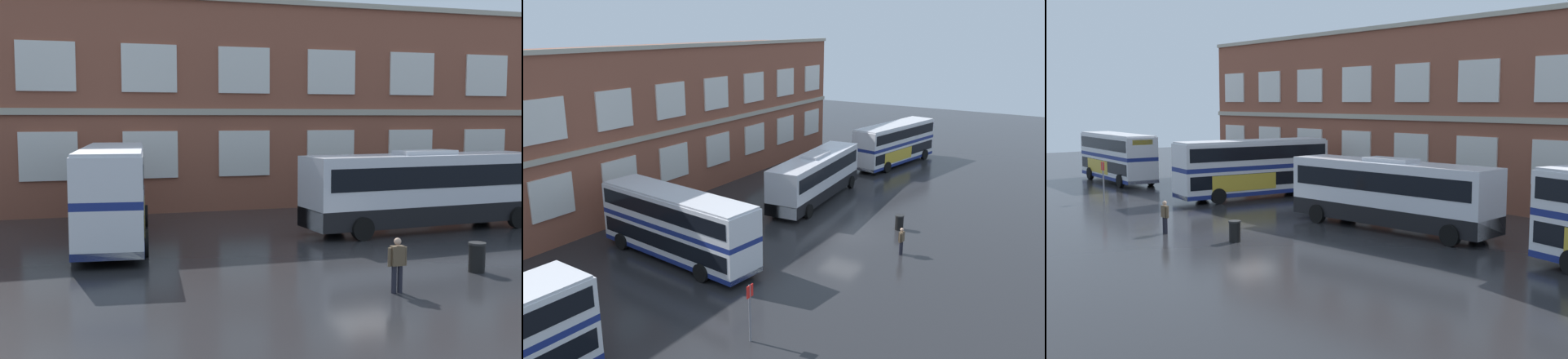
{
  "view_description": "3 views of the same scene",
  "coord_description": "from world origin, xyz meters",
  "views": [
    {
      "loc": [
        -10.76,
        -21.92,
        5.32
      ],
      "look_at": [
        -3.06,
        3.56,
        2.78
      ],
      "focal_mm": 44.75,
      "sensor_mm": 36.0,
      "label": 1
    },
    {
      "loc": [
        -31.2,
        -15.13,
        13.38
      ],
      "look_at": [
        -2.45,
        3.0,
        3.88
      ],
      "focal_mm": 38.07,
      "sensor_mm": 36.0,
      "label": 2
    },
    {
      "loc": [
        29.35,
        -20.63,
        6.72
      ],
      "look_at": [
        0.24,
        3.76,
        2.3
      ],
      "focal_mm": 46.03,
      "sensor_mm": 36.0,
      "label": 3
    }
  ],
  "objects": [
    {
      "name": "touring_coach",
      "position": [
        5.48,
        5.07,
        1.91
      ],
      "size": [
        12.18,
        3.71,
        3.8
      ],
      "color": "silver",
      "rests_on": "ground"
    },
    {
      "name": "brick_terminal_building",
      "position": [
        -0.9,
        17.98,
        5.88
      ],
      "size": [
        48.11,
        8.19,
        12.05
      ],
      "color": "brown",
      "rests_on": "ground"
    },
    {
      "name": "double_decker_middle",
      "position": [
        -8.8,
        6.37,
        2.15
      ],
      "size": [
        3.86,
        11.23,
        4.07
      ],
      "color": "silver",
      "rests_on": "ground"
    },
    {
      "name": "bus_stand_flag",
      "position": [
        -13.82,
        -2.43,
        1.64
      ],
      "size": [
        0.44,
        0.1,
        2.7
      ],
      "color": "slate",
      "rests_on": "ground"
    },
    {
      "name": "double_decker_far",
      "position": [
        20.04,
        4.2,
        2.15
      ],
      "size": [
        11.28,
        4.46,
        4.07
      ],
      "color": "silver",
      "rests_on": "ground"
    },
    {
      "name": "station_litter_bin",
      "position": [
        2.8,
        -2.94,
        0.52
      ],
      "size": [
        0.6,
        0.6,
        1.03
      ],
      "color": "black",
      "rests_on": "ground"
    },
    {
      "name": "ground_plane",
      "position": [
        0.0,
        2.0,
        0.0
      ],
      "size": [
        120.0,
        120.0,
        0.0
      ],
      "primitive_type": "plane",
      "color": "#232326"
    },
    {
      "name": "waiting_passenger",
      "position": [
        -1.18,
        -4.56,
        0.93
      ],
      "size": [
        0.63,
        0.24,
        1.7
      ],
      "color": "black",
      "rests_on": "ground"
    }
  ]
}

